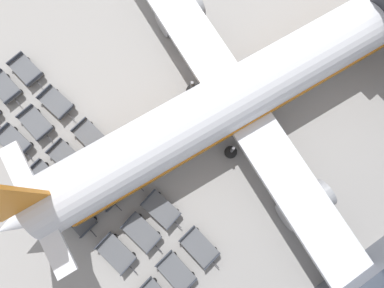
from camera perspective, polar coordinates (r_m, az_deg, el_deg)
The scene contains 17 objects.
airplane at distance 22.94m, azimuth 10.57°, elevation 9.90°, with size 34.40×40.42×11.46m.
baggage_dolly_row_near_col_b at distance 28.01m, azimuth -30.80°, elevation 0.35°, with size 3.59×2.32×0.92m.
baggage_dolly_row_near_col_c at distance 26.25m, azimuth -26.16°, elevation -5.93°, with size 3.59×2.24×0.92m.
baggage_dolly_row_near_col_d at distance 25.04m, azimuth -20.87°, elevation -12.81°, with size 3.59×2.18×0.92m.
baggage_dolly_row_near_col_e at distance 24.36m, azimuth -14.22°, elevation -19.49°, with size 3.59×2.28×0.92m.
baggage_dolly_row_mid_a_col_a at distance 29.95m, azimuth -32.09°, elevation 9.12°, with size 3.59×2.10×0.92m.
baggage_dolly_row_mid_a_col_b at distance 27.56m, azimuth -27.55°, elevation 3.48°, with size 3.59×2.13×0.92m.
baggage_dolly_row_mid_a_col_c at distance 25.82m, azimuth -22.78°, elevation -2.40°, with size 3.59×2.29×0.92m.
baggage_dolly_row_mid_a_col_d at distance 24.51m, azimuth -16.65°, elevation -8.76°, with size 3.59×2.27×0.92m.
baggage_dolly_row_mid_a_col_e at distance 23.84m, azimuth -9.57°, elevation -16.24°, with size 3.59×2.29×0.92m.
baggage_dolly_row_mid_a_col_f at distance 23.94m, azimuth -3.05°, elevation -23.15°, with size 3.59×2.12×0.92m.
baggage_dolly_row_mid_b_col_a at distance 29.71m, azimuth -29.03°, elevation 12.20°, with size 3.59×2.17×0.92m.
baggage_dolly_row_mid_b_col_b at distance 27.40m, azimuth -24.38°, elevation 7.13°, with size 3.59×2.31×0.92m.
baggage_dolly_row_mid_b_col_c at distance 25.51m, azimuth -18.69°, elevation 1.33°, with size 3.59×2.21×0.92m.
baggage_dolly_row_mid_b_col_d at distance 24.22m, azimuth -12.59°, elevation -5.32°, with size 3.59×2.21×0.92m.
baggage_dolly_row_mid_b_col_e at distance 23.60m, azimuth -5.90°, elevation -12.27°, with size 3.59×2.31×0.92m.
baggage_dolly_row_mid_b_col_f at distance 23.64m, azimuth 1.38°, elevation -18.98°, with size 3.59×2.14×0.92m.
Camera 1 is at (20.23, -11.89, 23.95)m, focal length 28.00 mm.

